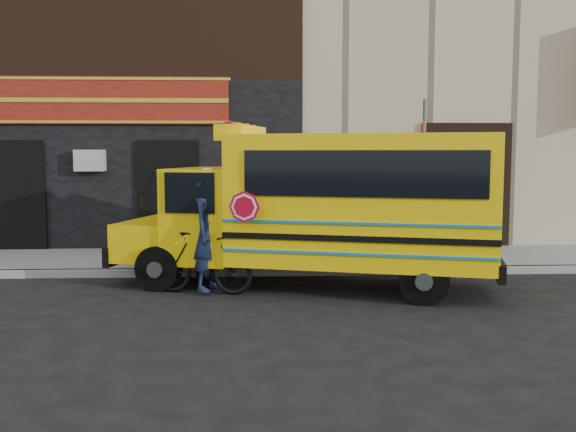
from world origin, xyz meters
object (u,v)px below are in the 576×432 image
at_px(school_bus, 326,204).
at_px(bicycle, 202,263).
at_px(sign_pole, 423,177).
at_px(cyclist, 208,235).

bearing_deg(school_bus, bicycle, -168.79).
height_order(school_bus, sign_pole, sign_pole).
bearing_deg(cyclist, sign_pole, -39.40).
bearing_deg(cyclist, bicycle, 150.34).
distance_m(school_bus, cyclist, 2.17).
height_order(school_bus, bicycle, school_bus).
xyz_separation_m(school_bus, sign_pole, (2.23, 1.84, 0.42)).
xyz_separation_m(sign_pole, cyclist, (-4.32, -2.20, -0.92)).
relative_size(school_bus, cyclist, 3.57).
bearing_deg(sign_pole, cyclist, -153.01).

